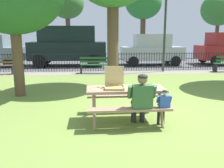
{
  "coord_description": "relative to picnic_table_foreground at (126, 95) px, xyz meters",
  "views": [
    {
      "loc": [
        -1.29,
        -6.01,
        2.0
      ],
      "look_at": [
        -0.84,
        0.09,
        0.75
      ],
      "focal_mm": 39.49,
      "sensor_mm": 36.0,
      "label": 1
    }
  ],
  "objects": [
    {
      "name": "cobblestone_walkway",
      "position": [
        0.57,
        7.14,
        -0.6
      ],
      "size": [
        28.0,
        1.4,
        0.01
      ],
      "primitive_type": "cube",
      "color": "gray"
    },
    {
      "name": "pizza_box_open",
      "position": [
        -0.26,
        -0.01,
        0.27
      ],
      "size": [
        0.47,
        0.5,
        0.49
      ],
      "color": "tan",
      "rests_on": "picnic_table_foreground"
    },
    {
      "name": "child_at_table",
      "position": [
        0.76,
        -0.52,
        -0.09
      ],
      "size": [
        0.33,
        0.32,
        0.84
      ],
      "color": "black",
      "rests_on": "ground"
    },
    {
      "name": "far_tree_midleft",
      "position": [
        -2.86,
        16.04,
        3.8
      ],
      "size": [
        2.79,
        2.79,
        5.72
      ],
      "color": "brown",
      "rests_on": "ground"
    },
    {
      "name": "adult_at_table",
      "position": [
        0.28,
        -0.5,
        0.06
      ],
      "size": [
        0.61,
        0.59,
        1.19
      ],
      "color": "#2C2C2C",
      "rests_on": "ground"
    },
    {
      "name": "parked_car_right",
      "position": [
        3.02,
        10.24,
        0.41
      ],
      "size": [
        3.91,
        1.85,
        1.98
      ],
      "color": "#B3BBB5",
      "rests_on": "ground"
    },
    {
      "name": "ground",
      "position": [
        0.57,
        2.16,
        -0.61
      ],
      "size": [
        28.0,
        11.36,
        0.02
      ],
      "primitive_type": "cube",
      "color": "olive"
    },
    {
      "name": "park_bench_center",
      "position": [
        -0.63,
        7.01,
        -0.18
      ],
      "size": [
        1.62,
        0.56,
        0.85
      ],
      "color": "#24592E",
      "rests_on": "ground"
    },
    {
      "name": "parked_car_center",
      "position": [
        -2.34,
        10.24,
        0.71
      ],
      "size": [
        4.72,
        2.11,
        2.46
      ],
      "color": "black",
      "rests_on": "ground"
    },
    {
      "name": "iron_fence_streetside",
      "position": [
        0.57,
        7.84,
        -0.09
      ],
      "size": [
        22.75,
        0.03,
        0.99
      ],
      "color": "black",
      "rests_on": "ground"
    },
    {
      "name": "lamp_post_walkway",
      "position": [
        3.01,
        7.42,
        2.02
      ],
      "size": [
        0.28,
        0.28,
        4.31
      ],
      "color": "#2D382D",
      "rests_on": "ground"
    },
    {
      "name": "far_tree_center",
      "position": [
        3.54,
        16.04,
        3.93
      ],
      "size": [
        3.1,
        3.1,
        5.99
      ],
      "color": "brown",
      "rests_on": "ground"
    },
    {
      "name": "pizza_slice_on_table",
      "position": [
        -0.65,
        -0.02,
        0.18
      ],
      "size": [
        0.26,
        0.24,
        0.02
      ],
      "color": "#F0D375",
      "rests_on": "picnic_table_foreground"
    },
    {
      "name": "street_asphalt",
      "position": [
        0.57,
        11.2,
        -0.6
      ],
      "size": [
        28.0,
        6.72,
        0.01
      ],
      "primitive_type": "cube",
      "color": "#515154"
    },
    {
      "name": "far_tree_midright",
      "position": [
        10.21,
        16.04,
        3.44
      ],
      "size": [
        3.07,
        3.07,
        5.44
      ],
      "color": "brown",
      "rests_on": "ground"
    },
    {
      "name": "picnic_table_foreground",
      "position": [
        0.0,
        0.0,
        0.0
      ],
      "size": [
        1.82,
        1.51,
        0.79
      ],
      "color": "#9C7C61",
      "rests_on": "ground"
    }
  ]
}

